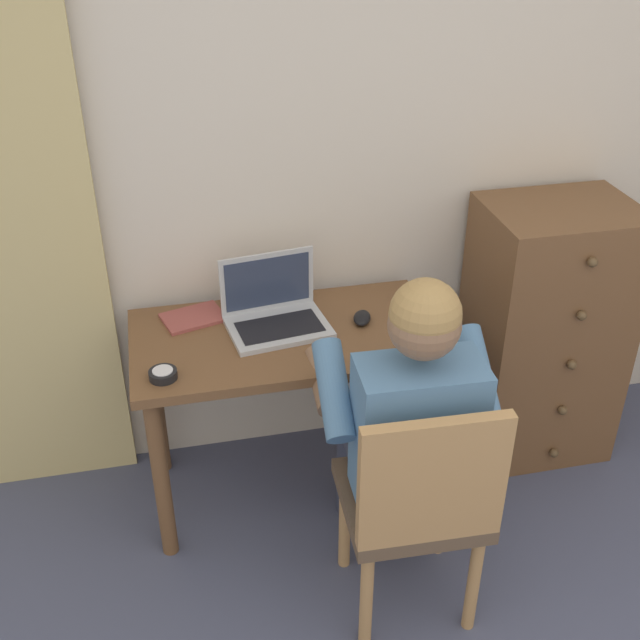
{
  "coord_description": "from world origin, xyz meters",
  "views": [
    {
      "loc": [
        -0.65,
        -0.41,
        2.16
      ],
      "look_at": [
        -0.17,
        1.75,
        0.81
      ],
      "focal_mm": 44.14,
      "sensor_mm": 36.0,
      "label": 1
    }
  ],
  "objects_px": {
    "dresser": "(543,333)",
    "laptop": "(275,311)",
    "desk": "(286,362)",
    "computer_mouse": "(362,318)",
    "person_seated": "(405,415)",
    "desk_clock": "(163,374)",
    "notebook_pad": "(193,317)",
    "chair": "(418,501)"
  },
  "relations": [
    {
      "from": "desk",
      "to": "person_seated",
      "type": "distance_m",
      "value": 0.55
    },
    {
      "from": "desk",
      "to": "computer_mouse",
      "type": "height_order",
      "value": "computer_mouse"
    },
    {
      "from": "desk",
      "to": "dresser",
      "type": "distance_m",
      "value": 1.04
    },
    {
      "from": "computer_mouse",
      "to": "chair",
      "type": "bearing_deg",
      "value": -69.64
    },
    {
      "from": "chair",
      "to": "notebook_pad",
      "type": "height_order",
      "value": "chair"
    },
    {
      "from": "person_seated",
      "to": "desk_clock",
      "type": "distance_m",
      "value": 0.77
    },
    {
      "from": "dresser",
      "to": "chair",
      "type": "height_order",
      "value": "dresser"
    },
    {
      "from": "dresser",
      "to": "person_seated",
      "type": "distance_m",
      "value": 0.94
    },
    {
      "from": "desk",
      "to": "dresser",
      "type": "relative_size",
      "value": 1.01
    },
    {
      "from": "chair",
      "to": "notebook_pad",
      "type": "relative_size",
      "value": 4.15
    },
    {
      "from": "dresser",
      "to": "laptop",
      "type": "relative_size",
      "value": 2.84
    },
    {
      "from": "desk_clock",
      "to": "computer_mouse",
      "type": "bearing_deg",
      "value": 15.51
    },
    {
      "from": "dresser",
      "to": "laptop",
      "type": "distance_m",
      "value": 1.08
    },
    {
      "from": "laptop",
      "to": "person_seated",
      "type": "bearing_deg",
      "value": -60.33
    },
    {
      "from": "laptop",
      "to": "dresser",
      "type": "bearing_deg",
      "value": 0.53
    },
    {
      "from": "desk",
      "to": "laptop",
      "type": "distance_m",
      "value": 0.19
    },
    {
      "from": "chair",
      "to": "laptop",
      "type": "height_order",
      "value": "laptop"
    },
    {
      "from": "notebook_pad",
      "to": "person_seated",
      "type": "bearing_deg",
      "value": -63.13
    },
    {
      "from": "desk",
      "to": "chair",
      "type": "relative_size",
      "value": 1.22
    },
    {
      "from": "laptop",
      "to": "desk_clock",
      "type": "xyz_separation_m",
      "value": [
        -0.4,
        -0.25,
        -0.04
      ]
    },
    {
      "from": "dresser",
      "to": "laptop",
      "type": "bearing_deg",
      "value": -179.47
    },
    {
      "from": "computer_mouse",
      "to": "desk_clock",
      "type": "height_order",
      "value": "computer_mouse"
    },
    {
      "from": "laptop",
      "to": "desk",
      "type": "bearing_deg",
      "value": -70.65
    },
    {
      "from": "chair",
      "to": "laptop",
      "type": "bearing_deg",
      "value": 112.62
    },
    {
      "from": "desk_clock",
      "to": "dresser",
      "type": "bearing_deg",
      "value": 9.98
    },
    {
      "from": "chair",
      "to": "notebook_pad",
      "type": "xyz_separation_m",
      "value": [
        -0.58,
        0.82,
        0.23
      ]
    },
    {
      "from": "desk",
      "to": "notebook_pad",
      "type": "height_order",
      "value": "notebook_pad"
    },
    {
      "from": "desk",
      "to": "dresser",
      "type": "bearing_deg",
      "value": 4.35
    },
    {
      "from": "dresser",
      "to": "computer_mouse",
      "type": "xyz_separation_m",
      "value": [
        -0.75,
        -0.06,
        0.2
      ]
    },
    {
      "from": "desk",
      "to": "person_seated",
      "type": "relative_size",
      "value": 0.89
    },
    {
      "from": "chair",
      "to": "laptop",
      "type": "distance_m",
      "value": 0.83
    },
    {
      "from": "person_seated",
      "to": "laptop",
      "type": "bearing_deg",
      "value": 119.67
    },
    {
      "from": "laptop",
      "to": "computer_mouse",
      "type": "height_order",
      "value": "laptop"
    },
    {
      "from": "desk",
      "to": "chair",
      "type": "xyz_separation_m",
      "value": [
        0.28,
        -0.65,
        -0.1
      ]
    },
    {
      "from": "chair",
      "to": "person_seated",
      "type": "relative_size",
      "value": 0.73
    },
    {
      "from": "dresser",
      "to": "person_seated",
      "type": "height_order",
      "value": "person_seated"
    },
    {
      "from": "dresser",
      "to": "computer_mouse",
      "type": "bearing_deg",
      "value": -175.33
    },
    {
      "from": "laptop",
      "to": "computer_mouse",
      "type": "bearing_deg",
      "value": -9.76
    },
    {
      "from": "computer_mouse",
      "to": "notebook_pad",
      "type": "distance_m",
      "value": 0.6
    },
    {
      "from": "person_seated",
      "to": "notebook_pad",
      "type": "bearing_deg",
      "value": 132.61
    },
    {
      "from": "desk",
      "to": "computer_mouse",
      "type": "distance_m",
      "value": 0.31
    },
    {
      "from": "desk",
      "to": "laptop",
      "type": "relative_size",
      "value": 2.86
    }
  ]
}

